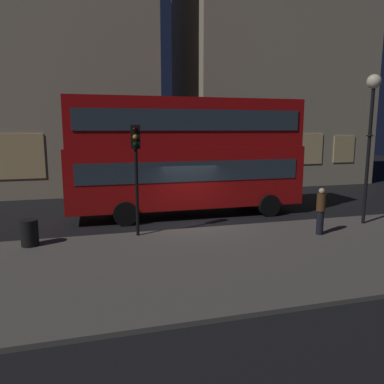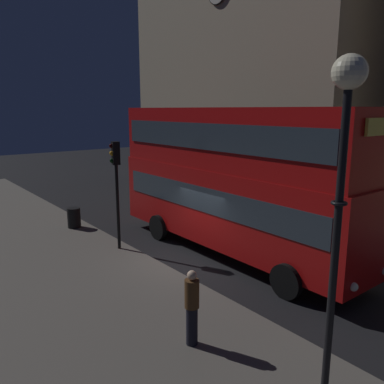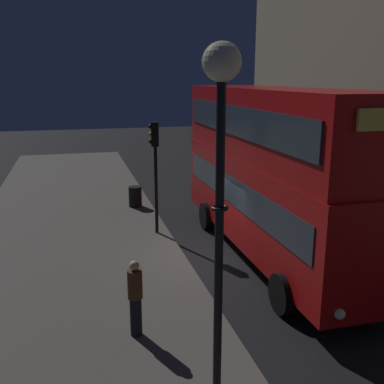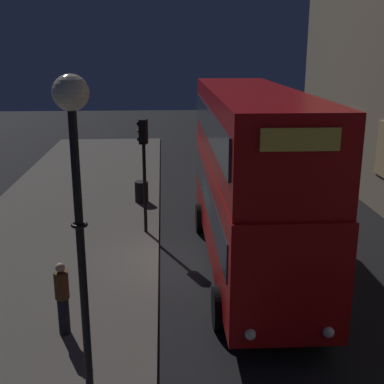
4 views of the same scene
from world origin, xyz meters
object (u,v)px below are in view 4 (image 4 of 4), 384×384
object	(u,v)px
street_lamp	(75,166)
pedestrian	(62,297)
double_decker_bus	(250,170)
litter_bin	(142,192)
traffic_light_near_kerb	(143,153)

from	to	relation	value
street_lamp	pedestrian	distance (m)	4.80
double_decker_bus	pedestrian	bearing A→B (deg)	-51.41
street_lamp	litter_bin	size ratio (longest dim) A/B	6.75
street_lamp	litter_bin	xyz separation A→B (m)	(-13.24, 0.44, -4.24)
pedestrian	litter_bin	bearing A→B (deg)	-82.46
traffic_light_near_kerb	street_lamp	bearing A→B (deg)	8.72
double_decker_bus	street_lamp	world-z (taller)	street_lamp
traffic_light_near_kerb	pedestrian	xyz separation A→B (m)	(6.70, -1.70, -2.02)
street_lamp	pedestrian	world-z (taller)	street_lamp
litter_bin	street_lamp	bearing A→B (deg)	-1.90
double_decker_bus	street_lamp	xyz separation A→B (m)	(6.75, -4.01, 1.77)
pedestrian	double_decker_bus	bearing A→B (deg)	-126.38
double_decker_bus	litter_bin	bearing A→B (deg)	-150.87
double_decker_bus	litter_bin	distance (m)	7.81
traffic_light_near_kerb	street_lamp	distance (m)	9.69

